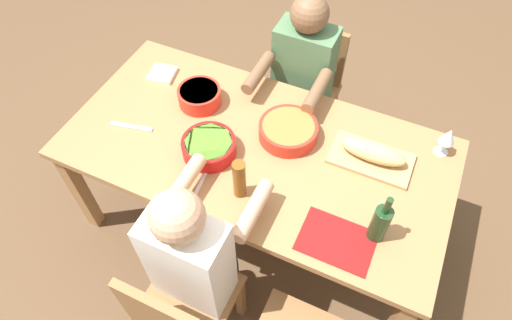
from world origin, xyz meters
The scene contains 18 objects.
ground_plane centered at (0.00, 0.00, 0.00)m, with size 8.00×8.00×0.00m, color brown.
dining_table centered at (0.00, 0.00, 0.66)m, with size 1.95×0.98×0.74m.
chair_near_center centered at (0.00, -0.81, 0.48)m, with size 0.40×0.40×0.85m.
diner_near_center centered at (0.00, -0.63, 0.70)m, with size 0.41×0.53×1.20m.
chair_far_center centered at (0.00, 0.81, 0.48)m, with size 0.40×0.40×0.85m.
diner_far_center centered at (0.00, 0.63, 0.70)m, with size 0.41×0.53×1.20m.
serving_bowl_fruit centered at (-0.12, -0.13, 0.79)m, with size 0.30×0.30×0.08m.
serving_bowl_salad centered at (0.19, 0.13, 0.79)m, with size 0.27×0.27×0.09m.
serving_bowl_pasta centered at (0.41, -0.16, 0.79)m, with size 0.23×0.23×0.09m.
cutting_board centered at (-0.55, -0.16, 0.75)m, with size 0.40×0.22×0.02m, color tan.
bread_loaf centered at (-0.55, -0.16, 0.81)m, with size 0.32×0.11×0.09m, color tan.
wine_bottle centered at (-0.68, 0.23, 0.85)m, with size 0.08×0.08×0.29m.
beer_bottle centered at (-0.05, 0.28, 0.85)m, with size 0.06×0.06×0.22m, color brown.
wine_glass centered at (-0.85, -0.35, 0.86)m, with size 0.08×0.08×0.17m.
fork_far_center centered at (0.14, 0.33, 0.74)m, with size 0.02×0.17×0.01m, color silver.
placemat_far_left centered at (-0.54, 0.33, 0.74)m, with size 0.32×0.23×0.01m, color maroon.
carving_knife centered at (0.65, 0.15, 0.74)m, with size 0.23×0.02×0.01m, color silver.
napkin_stack centered at (0.71, -0.25, 0.75)m, with size 0.14×0.14×0.02m, color white.
Camera 1 is at (-0.58, 1.27, 2.46)m, focal length 30.83 mm.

